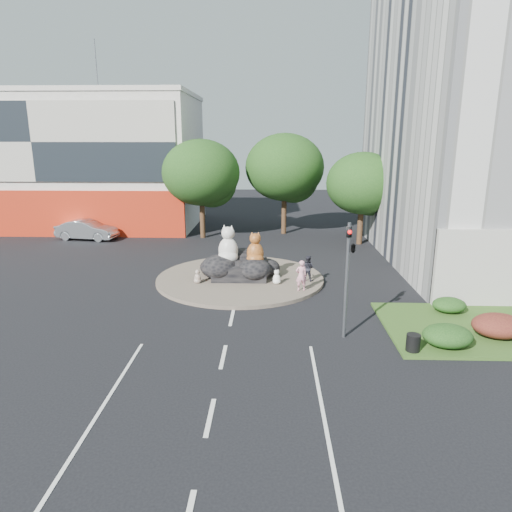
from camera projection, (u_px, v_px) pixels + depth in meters
The scene contains 21 objects.
ground at pixel (223, 357), 17.86m from camera, with size 120.00×120.00×0.00m, color black.
roundabout_island at pixel (240, 278), 27.51m from camera, with size 10.00×10.00×0.20m, color brown.
rock_plinth at pixel (240, 270), 27.37m from camera, with size 3.20×2.60×0.90m, color black, non-canonical shape.
shophouse_block at pixel (65, 161), 43.88m from camera, with size 25.20×12.30×17.40m.
grass_verge at pixel (497, 328), 20.37m from camera, with size 10.00×6.00×0.12m, color #34541C.
tree_left at pixel (202, 176), 38.01m from camera, with size 6.46×6.46×8.27m.
tree_mid at pixel (285, 171), 39.65m from camera, with size 6.84×6.84×8.76m.
tree_right at pixel (363, 186), 35.83m from camera, with size 5.70×5.70×7.30m.
hedge_near_green at pixel (447, 336), 18.41m from camera, with size 2.00×1.60×0.90m, color #143811.
hedge_red at pixel (498, 326), 19.28m from camera, with size 2.20×1.76×0.99m, color #471316.
hedge_back_green at pixel (449, 305), 22.06m from camera, with size 1.60×1.28×0.72m, color #143811.
traffic_light at pixel (350, 256), 18.73m from camera, with size 0.44×1.24×5.00m.
street_lamp at pixel (479, 211), 24.06m from camera, with size 2.34×0.22×8.06m.
cat_white at pixel (228, 244), 26.97m from camera, with size 1.37×1.19×2.28m, color beige, non-canonical shape.
cat_tabby at pixel (255, 248), 26.80m from camera, with size 1.15×1.00×1.92m, color #A26121, non-canonical shape.
kitten_calico at pixel (198, 276), 26.25m from camera, with size 0.49×0.42×0.82m, color beige, non-canonical shape.
kitten_white at pixel (277, 276), 26.10m from camera, with size 0.51×0.45×0.86m, color white, non-canonical shape.
pedestrian_pink at pixel (301, 276), 24.82m from camera, with size 0.62×0.41×1.71m, color pink.
pedestrian_dark at pixel (308, 268), 26.60m from camera, with size 0.73×0.57×1.51m, color #22222A.
parked_car at pixel (87, 230), 38.30m from camera, with size 1.77×5.07×1.67m, color #A8ABAF.
litter_bin at pixel (413, 343), 18.04m from camera, with size 0.55×0.55×0.69m, color black.
Camera 1 is at (1.81, -16.25, 8.31)m, focal length 32.00 mm.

